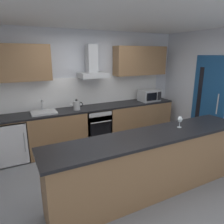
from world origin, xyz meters
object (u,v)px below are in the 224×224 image
object	(u,v)px
range_hood	(92,67)
wine_glass	(180,120)
refrigerator	(12,141)
microwave	(149,95)
oven	(96,125)
sink	(44,112)
kettle	(77,105)

from	to	relation	value
range_hood	wine_glass	size ratio (longest dim) A/B	4.05
refrigerator	microwave	bearing A→B (deg)	-0.44
microwave	wine_glass	size ratio (longest dim) A/B	2.81
oven	range_hood	distance (m)	1.33
sink	wine_glass	distance (m)	2.67
microwave	kettle	world-z (taller)	microwave
sink	refrigerator	bearing A→B (deg)	-178.80
microwave	kettle	xyz separation A→B (m)	(-1.95, -0.01, -0.04)
oven	kettle	bearing A→B (deg)	-175.74
oven	wine_glass	size ratio (longest dim) A/B	4.50
sink	oven	bearing A→B (deg)	-0.55
oven	wine_glass	bearing A→B (deg)	-73.93
oven	refrigerator	distance (m)	1.80
sink	wine_glass	world-z (taller)	sink
microwave	range_hood	bearing A→B (deg)	173.99
oven	refrigerator	xyz separation A→B (m)	(-1.80, -0.00, -0.03)
sink	kettle	xyz separation A→B (m)	(0.69, -0.04, 0.08)
refrigerator	microwave	xyz separation A→B (m)	(3.30, -0.03, 0.62)
oven	kettle	distance (m)	0.71
oven	range_hood	size ratio (longest dim) A/B	1.11
refrigerator	microwave	world-z (taller)	microwave
microwave	sink	size ratio (longest dim) A/B	1.00
refrigerator	kettle	xyz separation A→B (m)	(1.35, -0.03, 0.58)
range_hood	refrigerator	bearing A→B (deg)	-175.80
microwave	wine_glass	world-z (taller)	microwave
microwave	wine_glass	xyz separation A→B (m)	(-0.91, -1.99, 0.04)
range_hood	oven	bearing A→B (deg)	-90.00
microwave	sink	bearing A→B (deg)	179.16
refrigerator	range_hood	distance (m)	2.26
kettle	wine_glass	size ratio (longest dim) A/B	1.62
sink	wine_glass	size ratio (longest dim) A/B	2.81
kettle	range_hood	size ratio (longest dim) A/B	0.40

